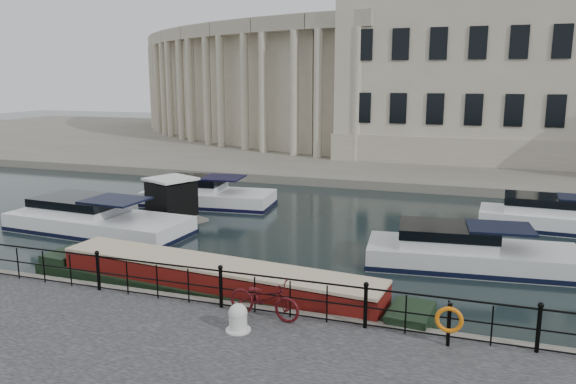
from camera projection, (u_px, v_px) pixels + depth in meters
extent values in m
plane|color=black|center=(253.00, 296.00, 17.65)|extent=(160.00, 160.00, 0.00)
cube|color=#6B665B|center=(407.00, 146.00, 53.77)|extent=(120.00, 42.00, 0.55)
cylinder|color=black|center=(98.00, 272.00, 16.60)|extent=(0.10, 0.10, 1.10)
sphere|color=black|center=(97.00, 253.00, 16.48)|extent=(0.14, 0.14, 0.14)
cylinder|color=black|center=(221.00, 288.00, 15.34)|extent=(0.10, 0.10, 1.10)
sphere|color=black|center=(220.00, 267.00, 15.22)|extent=(0.14, 0.14, 0.14)
cylinder|color=black|center=(365.00, 307.00, 14.08)|extent=(0.10, 0.10, 1.10)
sphere|color=black|center=(366.00, 285.00, 13.96)|extent=(0.14, 0.14, 0.14)
cylinder|color=black|center=(538.00, 330.00, 12.83)|extent=(0.10, 0.10, 1.10)
sphere|color=black|center=(541.00, 305.00, 12.70)|extent=(0.14, 0.14, 0.14)
cylinder|color=black|center=(220.00, 271.00, 15.24)|extent=(24.00, 0.05, 0.05)
cylinder|color=black|center=(221.00, 288.00, 15.34)|extent=(24.00, 0.04, 0.04)
cylinder|color=black|center=(221.00, 304.00, 15.44)|extent=(24.00, 0.04, 0.04)
cube|color=#ADA38C|center=(477.00, 67.00, 44.86)|extent=(20.00, 14.00, 14.00)
cube|color=#9E937F|center=(472.00, 142.00, 46.06)|extent=(20.30, 14.30, 2.00)
cube|color=#ADA38C|center=(352.00, 86.00, 44.41)|extent=(5.73, 4.06, 11.00)
cube|color=#9E937F|center=(342.00, 20.00, 41.75)|extent=(5.62, 2.73, 1.20)
cylinder|color=#ADA38C|center=(357.00, 95.00, 41.54)|extent=(0.70, 0.70, 9.80)
cylinder|color=#ADA38C|center=(318.00, 94.00, 43.21)|extent=(0.70, 0.70, 9.80)
cube|color=#ADA38C|center=(298.00, 86.00, 47.28)|extent=(5.90, 4.56, 11.00)
cube|color=#9E937F|center=(283.00, 24.00, 44.76)|extent=(5.62, 3.30, 1.20)
cylinder|color=#ADA38C|center=(295.00, 94.00, 44.43)|extent=(0.70, 0.70, 9.80)
cylinder|color=#ADA38C|center=(263.00, 93.00, 46.41)|extent=(0.70, 0.70, 9.80)
cube|color=#ADA38C|center=(254.00, 85.00, 50.63)|extent=(5.99, 4.99, 11.00)
cube|color=#9E937F|center=(236.00, 27.00, 48.26)|extent=(5.55, 3.83, 1.20)
cylinder|color=#ADA38C|center=(245.00, 93.00, 47.84)|extent=(0.70, 0.70, 9.80)
cylinder|color=#ADA38C|center=(221.00, 92.00, 50.11)|extent=(0.70, 0.70, 9.80)
cube|color=#ADA38C|center=(222.00, 85.00, 54.41)|extent=(5.99, 5.36, 11.00)
cube|color=#9E937F|center=(202.00, 31.00, 52.22)|extent=(5.40, 4.29, 1.20)
cylinder|color=#ADA38C|center=(207.00, 92.00, 51.72)|extent=(0.70, 0.70, 9.80)
cylinder|color=#ADA38C|center=(190.00, 91.00, 54.25)|extent=(0.70, 0.70, 9.80)
cube|color=#ADA38C|center=(198.00, 84.00, 58.57)|extent=(5.91, 5.64, 11.00)
cube|color=#9E937F|center=(178.00, 35.00, 56.57)|extent=(5.16, 4.70, 1.20)
cylinder|color=#ADA38C|center=(181.00, 90.00, 56.01)|extent=(0.70, 0.70, 9.80)
cylinder|color=#ADA38C|center=(169.00, 90.00, 58.76)|extent=(0.70, 0.70, 9.80)
cube|color=#ADA38C|center=(183.00, 84.00, 63.04)|extent=(5.74, 5.85, 11.00)
cube|color=#9E937F|center=(163.00, 38.00, 61.24)|extent=(4.86, 5.04, 1.20)
cylinder|color=#ADA38C|center=(164.00, 89.00, 60.66)|extent=(0.70, 0.70, 9.80)
cylinder|color=#ADA38C|center=(158.00, 89.00, 63.58)|extent=(0.70, 0.70, 9.80)
cube|color=#ADA38C|center=(175.00, 83.00, 67.76)|extent=(5.49, 5.97, 11.00)
cube|color=#9E937F|center=(156.00, 41.00, 66.18)|extent=(4.48, 5.30, 1.20)
cylinder|color=#ADA38C|center=(155.00, 89.00, 65.59)|extent=(0.70, 0.70, 9.80)
cylinder|color=#ADA38C|center=(153.00, 88.00, 68.65)|extent=(0.70, 0.70, 9.80)
cube|color=#ADA38C|center=(173.00, 83.00, 72.66)|extent=(5.16, 6.00, 11.00)
cube|color=#9E937F|center=(156.00, 43.00, 71.31)|extent=(4.04, 5.49, 1.20)
cylinder|color=#ADA38C|center=(153.00, 88.00, 70.73)|extent=(0.70, 0.70, 9.80)
cylinder|color=#ADA38C|center=(154.00, 87.00, 73.89)|extent=(0.70, 0.70, 9.80)
cube|color=#ADA38C|center=(176.00, 82.00, 77.67)|extent=(4.76, 5.95, 11.00)
cube|color=#9E937F|center=(160.00, 46.00, 76.55)|extent=(3.54, 5.60, 1.20)
cylinder|color=#ADA38C|center=(155.00, 87.00, 76.02)|extent=(0.70, 0.70, 9.80)
cylinder|color=#ADA38C|center=(159.00, 87.00, 79.23)|extent=(0.70, 0.70, 9.80)
imported|color=#460C11|center=(264.00, 298.00, 14.69)|extent=(2.11, 0.97, 1.07)
cylinder|color=silver|center=(238.00, 322.00, 13.97)|extent=(0.45, 0.45, 0.48)
sphere|color=silver|center=(238.00, 313.00, 13.93)|extent=(0.48, 0.48, 0.48)
cylinder|color=silver|center=(238.00, 330.00, 14.02)|extent=(0.63, 0.63, 0.05)
cylinder|color=black|center=(449.00, 325.00, 13.14)|extent=(0.09, 0.09, 1.03)
cube|color=black|center=(450.00, 305.00, 13.04)|extent=(0.10, 0.10, 0.07)
torus|color=orange|center=(449.00, 320.00, 13.03)|extent=(0.65, 0.10, 0.65)
cube|color=black|center=(216.00, 296.00, 17.38)|extent=(13.43, 3.05, 0.80)
cube|color=#5E100D|center=(215.00, 277.00, 17.25)|extent=(10.75, 2.53, 0.62)
cube|color=#C6AF8F|center=(215.00, 264.00, 17.17)|extent=(10.75, 2.58, 0.09)
cube|color=#6B665B|center=(172.00, 220.00, 26.87)|extent=(3.38, 3.15, 0.22)
cube|color=black|center=(171.00, 199.00, 26.66)|extent=(2.37, 2.37, 1.61)
cube|color=white|center=(171.00, 179.00, 26.47)|extent=(2.61, 2.61, 0.11)
cube|color=white|center=(99.00, 228.00, 24.89)|extent=(8.50, 3.57, 1.20)
cube|color=black|center=(99.00, 230.00, 24.91)|extent=(8.58, 3.61, 0.18)
cube|color=white|center=(80.00, 207.00, 25.10)|extent=(3.90, 2.72, 0.90)
cube|color=black|center=(115.00, 200.00, 24.24)|extent=(2.63, 2.27, 0.08)
cube|color=silver|center=(471.00, 262.00, 20.28)|extent=(7.64, 3.39, 1.20)
cube|color=black|center=(471.00, 264.00, 20.29)|extent=(7.71, 3.42, 0.18)
cube|color=silver|center=(447.00, 238.00, 20.30)|extent=(3.54, 2.50, 0.90)
cube|color=black|center=(500.00, 228.00, 19.81)|extent=(2.40, 2.07, 0.08)
cube|color=white|center=(209.00, 202.00, 30.12)|extent=(7.05, 3.35, 1.20)
cube|color=black|center=(209.00, 203.00, 30.14)|extent=(7.13, 3.38, 0.18)
cube|color=white|center=(194.00, 186.00, 30.14)|extent=(3.27, 2.52, 0.90)
cube|color=black|center=(223.00, 178.00, 29.66)|extent=(2.22, 2.10, 0.08)
cube|color=white|center=(560.00, 226.00, 25.17)|extent=(6.97, 2.65, 1.20)
cube|color=black|center=(560.00, 228.00, 25.18)|extent=(7.04, 2.67, 0.18)
cube|color=white|center=(541.00, 206.00, 25.29)|extent=(3.18, 2.05, 0.90)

